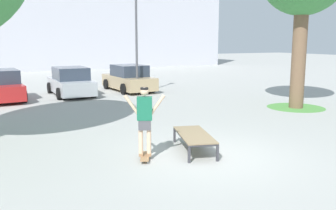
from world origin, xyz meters
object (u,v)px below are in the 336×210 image
at_px(skater, 145,117).
at_px(light_post, 136,22).
at_px(car_red, 1,86).
at_px(skateboard, 145,156).
at_px(car_silver, 71,82).
at_px(car_tan, 129,79).
at_px(skate_box, 194,136).

xyz_separation_m(skater, light_post, (4.14, 10.39, 2.75)).
bearing_deg(car_red, light_post, -10.02).
relative_size(skateboard, car_silver, 0.19).
distance_m(car_silver, light_post, 4.71).
bearing_deg(car_silver, car_red, -178.41).
xyz_separation_m(skater, car_tan, (4.26, 11.94, -0.38)).
xyz_separation_m(skater, car_red, (-2.53, 11.57, -0.38)).
bearing_deg(car_silver, light_post, -21.23).
distance_m(skate_box, car_silver, 11.63).
height_order(skate_box, car_red, car_red).
distance_m(skateboard, skater, 0.99).
relative_size(skateboard, car_red, 0.19).
relative_size(car_tan, light_post, 0.73).
distance_m(skater, car_tan, 12.68).
bearing_deg(car_tan, skateboard, -109.65).
xyz_separation_m(skater, car_silver, (0.87, 11.67, -0.38)).
height_order(car_silver, light_post, light_post).
relative_size(skate_box, light_post, 0.35).
xyz_separation_m(skate_box, light_post, (2.70, 10.34, 3.41)).
relative_size(skate_box, car_silver, 0.49).
bearing_deg(car_red, skateboard, -77.68).
xyz_separation_m(skateboard, car_silver, (0.87, 11.67, 0.61)).
distance_m(skateboard, car_silver, 11.72).
relative_size(skater, car_red, 0.40).
height_order(skater, light_post, light_post).
relative_size(skate_box, skateboard, 2.53).
bearing_deg(skater, skateboard, -116.25).
height_order(skateboard, car_tan, car_tan).
bearing_deg(light_post, skateboard, -111.71).
distance_m(skate_box, car_red, 12.18).
bearing_deg(light_post, skater, -111.71).
relative_size(skate_box, car_red, 0.48).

